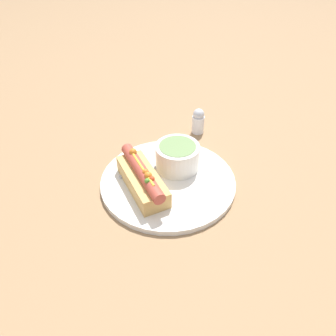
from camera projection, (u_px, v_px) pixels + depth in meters
The scene contains 6 objects.
ground_plane at pixel (168, 183), 0.71m from camera, with size 4.00×4.00×0.00m, color #93704C.
dinner_plate at pixel (168, 181), 0.70m from camera, with size 0.29×0.29×0.01m.
hot_dog at pixel (141, 177), 0.67m from camera, with size 0.18×0.06×0.06m.
soup_bowl at pixel (177, 156), 0.71m from camera, with size 0.10×0.10×0.06m.
spoon at pixel (169, 163), 0.74m from camera, with size 0.03×0.16×0.01m.
salt_shaker at pixel (198, 121), 0.84m from camera, with size 0.03×0.03×0.07m.
Camera 1 is at (0.46, -0.24, 0.48)m, focal length 35.00 mm.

